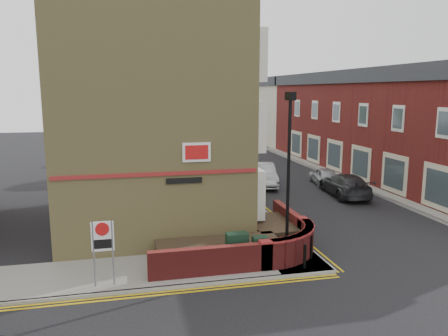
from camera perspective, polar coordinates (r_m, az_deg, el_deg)
ground at (r=15.55m, az=4.02°, el=-14.50°), size 120.00×120.00×0.00m
pavement_corner at (r=16.35m, az=-9.72°, el=-13.13°), size 13.00×3.00×0.12m
pavement_main at (r=30.83m, az=-0.95°, el=-1.90°), size 2.00×32.00×0.12m
pavement_far at (r=32.22m, az=19.75°, el=-1.98°), size 4.00×40.00×0.12m
kerb_side at (r=14.98m, az=-9.39°, el=-15.37°), size 13.00×0.15×0.12m
kerb_main_near at (r=31.05m, az=0.86°, el=-1.82°), size 0.15×32.00×0.12m
kerb_main_far at (r=31.21m, az=16.64°, el=-2.18°), size 0.15×40.00×0.12m
yellow_lines_side at (r=14.78m, az=-9.33°, el=-15.97°), size 13.00×0.28×0.01m
yellow_lines_main at (r=31.11m, az=1.31°, el=-1.89°), size 0.28×32.00×0.01m
corner_building at (r=21.57m, az=-9.40°, el=9.32°), size 8.95×10.40×13.60m
garden_wall at (r=17.77m, az=1.67°, el=-11.25°), size 6.80×6.00×1.20m
lamppost at (r=16.11m, az=8.40°, el=-1.19°), size 0.25×0.50×6.30m
utility_cabinet_large at (r=16.36m, az=1.70°, el=-10.48°), size 0.80×0.45×1.20m
utility_cabinet_small at (r=16.31m, az=4.74°, el=-10.76°), size 0.55×0.40×1.10m
bollard_near at (r=16.32m, az=10.51°, el=-11.26°), size 0.11×0.11×0.90m
bollard_far at (r=17.23m, az=11.31°, el=-10.12°), size 0.11×0.11×0.90m
zone_sign at (r=14.86m, az=-15.55°, el=-9.23°), size 0.72×0.07×2.20m
far_terrace at (r=35.85m, az=18.75°, el=5.68°), size 5.40×30.40×8.00m
far_terrace_cream at (r=54.85m, az=7.23°, el=7.49°), size 5.40×12.40×8.00m
tree_near at (r=28.30m, az=-0.16°, el=6.52°), size 3.64×3.65×6.70m
tree_mid at (r=36.12m, az=-2.95°, el=8.07°), size 4.03×4.03×7.42m
tree_far at (r=44.03m, az=-4.74°, el=8.04°), size 3.81×3.81×7.00m
traffic_light_assembly at (r=39.25m, az=-3.08°, el=4.70°), size 0.20×0.16×4.20m
silver_car_near at (r=30.10m, az=5.04°, el=-0.87°), size 2.38×4.82×1.52m
red_car_main at (r=34.69m, az=2.75°, el=0.43°), size 2.67×4.89×1.30m
grey_car_far at (r=28.06m, az=15.53°, el=-2.13°), size 2.50×5.05×1.41m
silver_car_far at (r=31.15m, az=12.94°, el=-1.00°), size 1.94×3.75×1.22m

